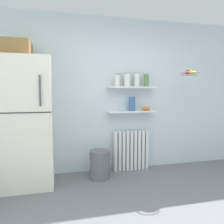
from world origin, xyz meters
TOP-DOWN VIEW (x-y plane):
  - ground_plane at (0.00, 0.50)m, footprint 7.04×7.04m
  - back_wall at (0.00, 2.05)m, footprint 7.04×0.10m
  - refrigerator at (-1.48, 1.67)m, footprint 0.77×0.69m
  - radiator at (0.20, 1.92)m, footprint 0.61×0.12m
  - wall_shelf_lower at (0.20, 1.89)m, footprint 0.83×0.22m
  - wall_shelf_upper at (0.20, 1.89)m, footprint 0.83×0.22m
  - storage_jar_0 at (-0.06, 1.89)m, footprint 0.09×0.09m
  - storage_jar_1 at (0.12, 1.89)m, footprint 0.11×0.11m
  - storage_jar_2 at (0.29, 1.89)m, footprint 0.09×0.09m
  - storage_jar_3 at (0.46, 1.89)m, footprint 0.08×0.08m
  - vase at (0.21, 1.89)m, footprint 0.11×0.11m
  - shelf_bowl at (0.47, 1.89)m, footprint 0.15×0.15m
  - trash_bin at (-0.40, 1.65)m, footprint 0.32×0.32m
  - hanging_fruit_basket at (1.07, 1.55)m, footprint 0.30×0.30m

SIDE VIEW (x-z plane):
  - ground_plane at x=0.00m, z-range 0.00..0.00m
  - trash_bin at x=-0.40m, z-range 0.00..0.44m
  - radiator at x=0.20m, z-range 0.00..0.69m
  - refrigerator at x=-1.48m, z-range -0.06..1.99m
  - wall_shelf_lower at x=0.20m, z-range 1.01..1.03m
  - shelf_bowl at x=0.47m, z-range 1.03..1.10m
  - vase at x=0.21m, z-range 1.03..1.28m
  - back_wall at x=0.00m, z-range 0.00..2.60m
  - wall_shelf_upper at x=0.20m, z-range 1.42..1.45m
  - storage_jar_0 at x=-0.06m, z-range 1.44..1.66m
  - storage_jar_3 at x=0.46m, z-range 1.44..1.67m
  - storage_jar_1 at x=0.12m, z-range 1.44..1.67m
  - storage_jar_2 at x=0.29m, z-range 1.44..1.68m
  - hanging_fruit_basket at x=1.07m, z-range 1.62..1.71m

